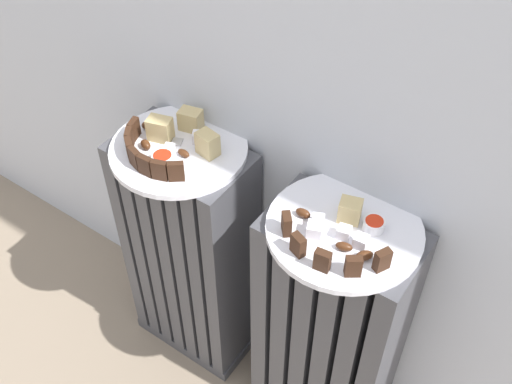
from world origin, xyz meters
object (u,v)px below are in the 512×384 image
object	(u,v)px
radiator_left	(191,256)
plate_right	(344,229)
radiator_right	(328,334)
fork	(172,152)
plate_left	(179,149)
jam_bowl_left	(163,159)
jam_bowl_right	(374,224)

from	to	relation	value
radiator_left	plate_right	distance (m)	0.49
radiator_right	fork	bearing A→B (deg)	-176.85
radiator_right	plate_right	distance (m)	0.33
radiator_left	plate_right	xyz separation A→B (m)	(0.36, 0.00, 0.33)
plate_left	jam_bowl_left	world-z (taller)	jam_bowl_left
radiator_left	radiator_right	bearing A→B (deg)	0.00
radiator_left	jam_bowl_left	world-z (taller)	jam_bowl_left
jam_bowl_right	plate_right	bearing A→B (deg)	-151.59
radiator_right	plate_right	bearing A→B (deg)	180.00
radiator_left	plate_left	xyz separation A→B (m)	(0.00, 0.00, 0.33)
radiator_left	jam_bowl_right	xyz separation A→B (m)	(0.41, 0.02, 0.34)
plate_right	fork	xyz separation A→B (m)	(-0.36, -0.02, 0.01)
plate_right	jam_bowl_left	distance (m)	0.36
plate_left	fork	bearing A→B (deg)	-87.75
radiator_left	plate_right	bearing A→B (deg)	0.00
jam_bowl_right	fork	bearing A→B (deg)	-174.01
radiator_left	plate_left	bearing A→B (deg)	0.00
fork	radiator_right	bearing A→B (deg)	3.15
radiator_right	fork	xyz separation A→B (m)	(-0.36, -0.02, 0.33)
jam_bowl_left	jam_bowl_right	size ratio (longest dim) A/B	1.13
jam_bowl_left	jam_bowl_right	world-z (taller)	same
plate_left	fork	size ratio (longest dim) A/B	2.73
radiator_right	plate_left	bearing A→B (deg)	180.00
jam_bowl_right	radiator_left	bearing A→B (deg)	-176.82
radiator_left	jam_bowl_left	size ratio (longest dim) A/B	15.08
jam_bowl_left	plate_right	bearing A→B (deg)	8.44
plate_right	fork	bearing A→B (deg)	-176.85
radiator_left	radiator_right	world-z (taller)	same
plate_left	radiator_left	bearing A→B (deg)	180.00
radiator_right	jam_bowl_right	size ratio (longest dim) A/B	17.03
plate_left	jam_bowl_left	xyz separation A→B (m)	(0.01, -0.05, 0.02)
radiator_right	radiator_left	bearing A→B (deg)	180.00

